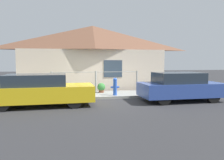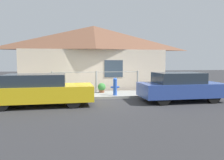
# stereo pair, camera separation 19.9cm
# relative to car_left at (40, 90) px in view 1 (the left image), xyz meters

# --- Properties ---
(ground_plane) EXTENTS (60.00, 60.00, 0.00)m
(ground_plane) POSITION_rel_car_left_xyz_m (2.62, 1.08, -0.66)
(ground_plane) COLOR #2D2D30
(sidewalk) EXTENTS (24.00, 2.03, 0.12)m
(sidewalk) POSITION_rel_car_left_xyz_m (2.62, 2.10, -0.60)
(sidewalk) COLOR gray
(sidewalk) RESTS_ON ground_plane
(house) EXTENTS (9.04, 2.23, 4.02)m
(house) POSITION_rel_car_left_xyz_m (2.62, 4.51, 2.45)
(house) COLOR beige
(house) RESTS_ON ground_plane
(fence) EXTENTS (4.90, 0.10, 1.15)m
(fence) POSITION_rel_car_left_xyz_m (2.62, 2.96, 0.10)
(fence) COLOR #999993
(fence) RESTS_ON sidewalk
(car_left) EXTENTS (4.27, 1.79, 1.31)m
(car_left) POSITION_rel_car_left_xyz_m (0.00, 0.00, 0.00)
(car_left) COLOR gold
(car_left) RESTS_ON ground_plane
(car_right) EXTENTS (3.76, 1.74, 1.32)m
(car_right) POSITION_rel_car_left_xyz_m (6.16, 0.00, 0.00)
(car_right) COLOR #2D4793
(car_right) RESTS_ON ground_plane
(fire_hydrant) EXTENTS (0.44, 0.20, 0.88)m
(fire_hydrant) POSITION_rel_car_left_xyz_m (3.41, 1.42, -0.07)
(fire_hydrant) COLOR blue
(fire_hydrant) RESTS_ON sidewalk
(potted_plant_near_hydrant) EXTENTS (0.43, 0.43, 0.52)m
(potted_plant_near_hydrant) POSITION_rel_car_left_xyz_m (2.86, 2.48, -0.26)
(potted_plant_near_hydrant) COLOR brown
(potted_plant_near_hydrant) RESTS_ON sidewalk
(potted_plant_by_fence) EXTENTS (0.56, 0.56, 0.69)m
(potted_plant_by_fence) POSITION_rel_car_left_xyz_m (0.52, 2.59, -0.15)
(potted_plant_by_fence) COLOR slate
(potted_plant_by_fence) RESTS_ON sidewalk
(potted_plant_corner) EXTENTS (0.35, 0.35, 0.44)m
(potted_plant_corner) POSITION_rel_car_left_xyz_m (6.15, 2.39, -0.29)
(potted_plant_corner) COLOR brown
(potted_plant_corner) RESTS_ON sidewalk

